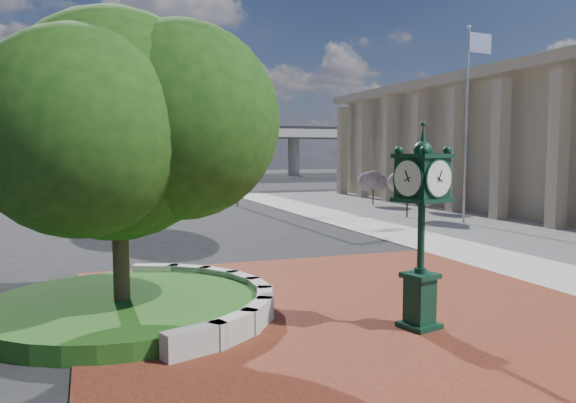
{
  "coord_description": "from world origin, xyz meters",
  "views": [
    {
      "loc": [
        -5.66,
        -12.88,
        3.69
      ],
      "look_at": [
        -0.5,
        1.5,
        2.35
      ],
      "focal_mm": 35.0,
      "sensor_mm": 36.0,
      "label": 1
    }
  ],
  "objects_px": {
    "post_clock": "(421,219)",
    "street_lamp_far": "(103,130)",
    "parked_car": "(188,187)",
    "street_lamp_near": "(240,123)",
    "flagpole_b": "(466,124)"
  },
  "relations": [
    {
      "from": "post_clock",
      "to": "street_lamp_far",
      "type": "xyz_separation_m",
      "value": [
        -4.85,
        47.45,
        3.49
      ]
    },
    {
      "from": "parked_car",
      "to": "street_lamp_near",
      "type": "height_order",
      "value": "street_lamp_near"
    },
    {
      "from": "parked_car",
      "to": "flagpole_b",
      "type": "relative_size",
      "value": 0.42
    },
    {
      "from": "post_clock",
      "to": "parked_car",
      "type": "relative_size",
      "value": 1.01
    },
    {
      "from": "post_clock",
      "to": "parked_car",
      "type": "height_order",
      "value": "post_clock"
    },
    {
      "from": "flagpole_b",
      "to": "street_lamp_near",
      "type": "bearing_deg",
      "value": 122.68
    },
    {
      "from": "parked_car",
      "to": "street_lamp_near",
      "type": "xyz_separation_m",
      "value": [
        1.84,
        -10.41,
        4.98
      ]
    },
    {
      "from": "parked_car",
      "to": "post_clock",
      "type": "bearing_deg",
      "value": -80.77
    },
    {
      "from": "post_clock",
      "to": "parked_car",
      "type": "xyz_separation_m",
      "value": [
        1.57,
        37.68,
        -1.62
      ]
    },
    {
      "from": "post_clock",
      "to": "street_lamp_near",
      "type": "relative_size",
      "value": 0.44
    },
    {
      "from": "parked_car",
      "to": "flagpole_b",
      "type": "bearing_deg",
      "value": -54.85
    },
    {
      "from": "parked_car",
      "to": "street_lamp_near",
      "type": "bearing_deg",
      "value": -68.37
    },
    {
      "from": "post_clock",
      "to": "flagpole_b",
      "type": "height_order",
      "value": "flagpole_b"
    },
    {
      "from": "parked_car",
      "to": "street_lamp_near",
      "type": "relative_size",
      "value": 0.43
    },
    {
      "from": "street_lamp_near",
      "to": "street_lamp_far",
      "type": "bearing_deg",
      "value": 112.26
    }
  ]
}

